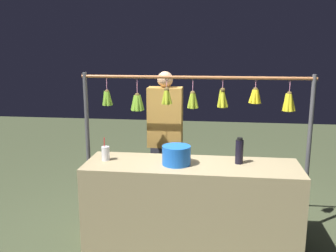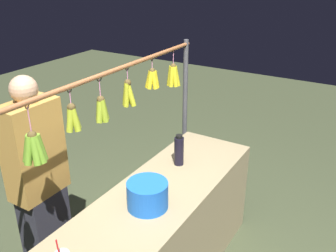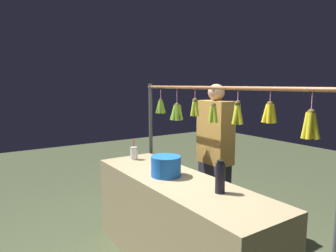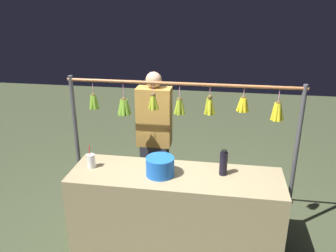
# 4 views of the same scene
# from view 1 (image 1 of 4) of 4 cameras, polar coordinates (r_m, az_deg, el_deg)

# --- Properties ---
(ground_plane) EXTENTS (12.00, 12.00, 0.00)m
(ground_plane) POSITION_cam_1_polar(r_m,az_deg,el_deg) (3.89, 3.44, -17.19)
(ground_plane) COLOR #3F472E
(market_counter) EXTENTS (2.02, 0.61, 0.81)m
(market_counter) POSITION_cam_1_polar(r_m,az_deg,el_deg) (3.70, 3.53, -11.73)
(market_counter) COLOR tan
(market_counter) RESTS_ON ground
(display_rack) EXTENTS (2.36, 0.14, 1.63)m
(display_rack) POSITION_cam_1_polar(r_m,az_deg,el_deg) (3.86, 4.15, 1.69)
(display_rack) COLOR #4C4C51
(display_rack) RESTS_ON ground
(water_bottle) EXTENTS (0.07, 0.07, 0.25)m
(water_bottle) POSITION_cam_1_polar(r_m,az_deg,el_deg) (3.60, 10.76, -3.79)
(water_bottle) COLOR black
(water_bottle) RESTS_ON market_counter
(blue_bucket) EXTENTS (0.27, 0.27, 0.18)m
(blue_bucket) POSITION_cam_1_polar(r_m,az_deg,el_deg) (3.52, 1.28, -4.45)
(blue_bucket) COLOR blue
(blue_bucket) RESTS_ON market_counter
(drink_cup) EXTENTS (0.08, 0.08, 0.23)m
(drink_cup) POSITION_cam_1_polar(r_m,az_deg,el_deg) (3.69, -9.44, -4.11)
(drink_cup) COLOR silver
(drink_cup) RESTS_ON market_counter
(vendor_person) EXTENTS (0.39, 0.21, 1.62)m
(vendor_person) POSITION_cam_1_polar(r_m,az_deg,el_deg) (4.31, -0.43, -2.65)
(vendor_person) COLOR #2D2D38
(vendor_person) RESTS_ON ground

